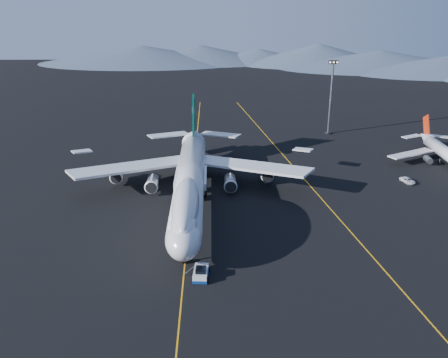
{
  "coord_description": "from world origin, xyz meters",
  "views": [
    {
      "loc": [
        5.2,
        -105.99,
        47.01
      ],
      "look_at": [
        7.8,
        0.39,
        6.0
      ],
      "focal_mm": 40.0,
      "sensor_mm": 36.0,
      "label": 1
    }
  ],
  "objects_px": {
    "boeing_747": "(190,181)",
    "floodlight_mast": "(331,97)",
    "pushback_tug": "(201,273)",
    "service_van": "(408,180)",
    "second_jet": "(448,154)"
  },
  "relations": [
    {
      "from": "boeing_747",
      "to": "service_van",
      "type": "bearing_deg",
      "value": 12.34
    },
    {
      "from": "pushback_tug",
      "to": "floodlight_mast",
      "type": "height_order",
      "value": "floodlight_mast"
    },
    {
      "from": "pushback_tug",
      "to": "floodlight_mast",
      "type": "bearing_deg",
      "value": 69.22
    },
    {
      "from": "pushback_tug",
      "to": "service_van",
      "type": "bearing_deg",
      "value": 43.92
    },
    {
      "from": "pushback_tug",
      "to": "floodlight_mast",
      "type": "distance_m",
      "value": 100.12
    },
    {
      "from": "floodlight_mast",
      "to": "service_van",
      "type": "bearing_deg",
      "value": -77.61
    },
    {
      "from": "pushback_tug",
      "to": "service_van",
      "type": "height_order",
      "value": "pushback_tug"
    },
    {
      "from": "service_van",
      "to": "floodlight_mast",
      "type": "bearing_deg",
      "value": 85.05
    },
    {
      "from": "service_van",
      "to": "second_jet",
      "type": "bearing_deg",
      "value": 22.16
    },
    {
      "from": "boeing_747",
      "to": "second_jet",
      "type": "bearing_deg",
      "value": 19.49
    },
    {
      "from": "boeing_747",
      "to": "pushback_tug",
      "type": "bearing_deg",
      "value": -84.52
    },
    {
      "from": "boeing_747",
      "to": "pushback_tug",
      "type": "height_order",
      "value": "boeing_747"
    },
    {
      "from": "boeing_747",
      "to": "floodlight_mast",
      "type": "height_order",
      "value": "floodlight_mast"
    },
    {
      "from": "pushback_tug",
      "to": "floodlight_mast",
      "type": "relative_size",
      "value": 0.21
    },
    {
      "from": "boeing_747",
      "to": "second_jet",
      "type": "xyz_separation_m",
      "value": [
        71.2,
        25.2,
        -2.56
      ]
    }
  ]
}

